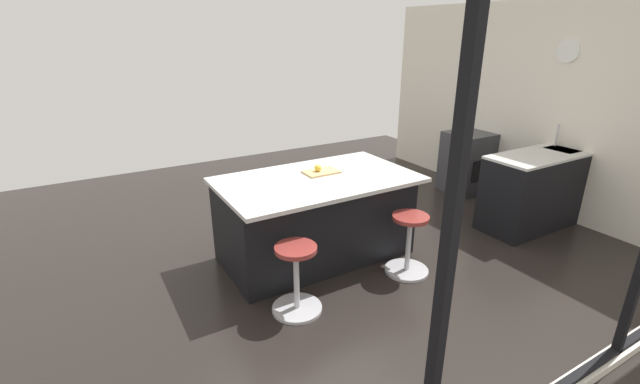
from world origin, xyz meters
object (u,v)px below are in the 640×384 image
Objects in this scene: kitchen_island at (315,217)px; stool_middle at (296,281)px; stool_by_window at (408,246)px; oven_range at (467,162)px; cutting_board at (321,172)px; apple_yellow at (318,168)px.

kitchen_island is 3.19× the size of stool_middle.
stool_by_window is 1.26m from stool_middle.
stool_middle is at bearing 0.00° from stool_by_window.
oven_range is 2.49× the size of cutting_board.
stool_middle is 1.73× the size of cutting_board.
kitchen_island is 5.54× the size of cutting_board.
oven_range is at bearing -169.36° from cutting_board.
stool_middle is at bearing 50.72° from kitchen_island.
oven_range is at bearing -159.06° from stool_middle.
stool_by_window is 1.17m from cutting_board.
apple_yellow is (2.90, 0.53, 0.51)m from oven_range.
apple_yellow is at bearing 10.28° from oven_range.
stool_by_window is 1.73× the size of cutting_board.
kitchen_island is 0.52m from apple_yellow.
stool_by_window is (2.35, 1.38, -0.15)m from oven_range.
apple_yellow is (-0.08, -0.09, 0.51)m from kitchen_island.
apple_yellow reaches higher than cutting_board.
cutting_board is (-0.75, -0.84, 0.62)m from stool_middle.
stool_by_window is at bearing 30.41° from oven_range.
oven_range is 1.44× the size of stool_by_window.
oven_range is 3.87m from stool_middle.
apple_yellow reaches higher than kitchen_island.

